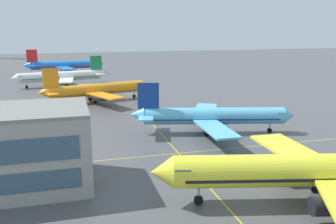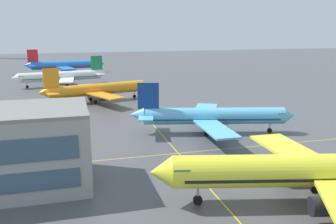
# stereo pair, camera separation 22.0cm
# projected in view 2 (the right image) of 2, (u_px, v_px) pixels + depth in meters

# --- Properties ---
(airliner_front_gate) EXTENTS (40.62, 34.53, 12.73)m
(airliner_front_gate) POSITION_uv_depth(u_px,v_px,m) (314.00, 171.00, 46.40)
(airliner_front_gate) COLOR yellow
(airliner_front_gate) RESTS_ON ground
(airliner_second_row) EXTENTS (34.39, 29.25, 10.79)m
(airliner_second_row) POSITION_uv_depth(u_px,v_px,m) (212.00, 116.00, 77.22)
(airliner_second_row) COLOR #5BB7E5
(airliner_second_row) RESTS_ON ground
(airliner_third_row) EXTENTS (33.85, 28.82, 10.65)m
(airliner_third_row) POSITION_uv_depth(u_px,v_px,m) (97.00, 90.00, 109.86)
(airliner_third_row) COLOR orange
(airliner_third_row) RESTS_ON ground
(airliner_far_left_stand) EXTENTS (35.01, 29.87, 10.90)m
(airliner_far_left_stand) POSITION_uv_depth(u_px,v_px,m) (62.00, 76.00, 138.70)
(airliner_far_left_stand) COLOR white
(airliner_far_left_stand) RESTS_ON ground
(airliner_far_right_stand) EXTENTS (37.22, 31.94, 11.57)m
(airliner_far_right_stand) POSITION_uv_depth(u_px,v_px,m) (65.00, 65.00, 175.98)
(airliner_far_right_stand) COLOR blue
(airliner_far_right_stand) RESTS_ON ground
(taxiway_markings) EXTENTS (159.89, 79.66, 0.01)m
(taxiway_markings) POSITION_uv_depth(u_px,v_px,m) (218.00, 198.00, 48.68)
(taxiway_markings) COLOR yellow
(taxiway_markings) RESTS_ON ground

